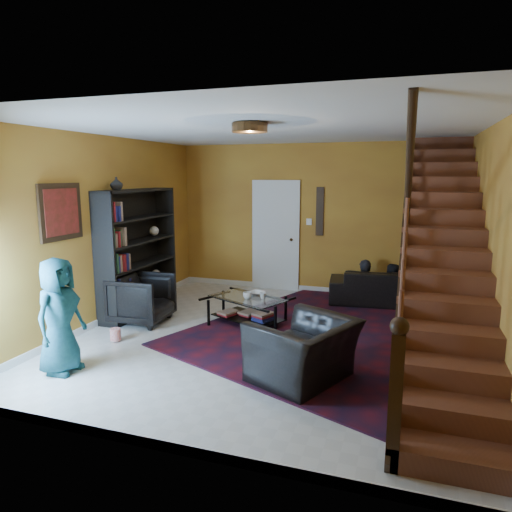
# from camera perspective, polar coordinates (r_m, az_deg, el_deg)

# --- Properties ---
(floor) EXTENTS (5.50, 5.50, 0.00)m
(floor) POSITION_cam_1_polar(r_m,az_deg,el_deg) (6.37, 1.69, -10.34)
(floor) COLOR beige
(floor) RESTS_ON ground
(room) EXTENTS (5.50, 5.50, 5.50)m
(room) POSITION_cam_1_polar(r_m,az_deg,el_deg) (7.98, -4.75, -5.72)
(room) COLOR gold
(room) RESTS_ON ground
(staircase) EXTENTS (0.95, 5.02, 3.18)m
(staircase) POSITION_cam_1_polar(r_m,az_deg,el_deg) (5.79, 22.31, 1.14)
(staircase) COLOR brown
(staircase) RESTS_ON floor
(bookshelf) EXTENTS (0.35, 1.80, 2.00)m
(bookshelf) POSITION_cam_1_polar(r_m,az_deg,el_deg) (7.64, -14.45, 0.31)
(bookshelf) COLOR black
(bookshelf) RESTS_ON floor
(door) EXTENTS (0.82, 0.05, 2.05)m
(door) POSITION_cam_1_polar(r_m,az_deg,el_deg) (8.86, 2.48, 2.34)
(door) COLOR silver
(door) RESTS_ON floor
(framed_picture) EXTENTS (0.04, 0.74, 0.74)m
(framed_picture) POSITION_cam_1_polar(r_m,az_deg,el_deg) (6.46, -23.23, 5.08)
(framed_picture) COLOR maroon
(framed_picture) RESTS_ON room
(wall_hanging) EXTENTS (0.14, 0.03, 0.90)m
(wall_hanging) POSITION_cam_1_polar(r_m,az_deg,el_deg) (8.61, 7.98, 5.54)
(wall_hanging) COLOR black
(wall_hanging) RESTS_ON room
(ceiling_fixture) EXTENTS (0.40, 0.40, 0.10)m
(ceiling_fixture) POSITION_cam_1_polar(r_m,az_deg,el_deg) (5.23, -0.78, 15.76)
(ceiling_fixture) COLOR #3F2814
(ceiling_fixture) RESTS_ON room
(rug) EXTENTS (4.86, 5.15, 0.02)m
(rug) POSITION_cam_1_polar(r_m,az_deg,el_deg) (6.63, 10.36, -9.58)
(rug) COLOR #480C16
(rug) RESTS_ON floor
(sofa) EXTENTS (2.15, 1.04, 0.61)m
(sofa) POSITION_cam_1_polar(r_m,az_deg,el_deg) (8.25, 16.49, -3.77)
(sofa) COLOR black
(sofa) RESTS_ON floor
(armchair_left) EXTENTS (0.85, 0.83, 0.74)m
(armchair_left) POSITION_cam_1_polar(r_m,az_deg,el_deg) (7.16, -14.05, -5.20)
(armchair_left) COLOR black
(armchair_left) RESTS_ON floor
(armchair_right) EXTENTS (1.27, 1.34, 0.68)m
(armchair_right) POSITION_cam_1_polar(r_m,az_deg,el_deg) (5.09, 5.97, -11.70)
(armchair_right) COLOR black
(armchair_right) RESTS_ON floor
(person_adult_a) EXTENTS (0.47, 0.34, 1.21)m
(person_adult_a) POSITION_cam_1_polar(r_m,az_deg,el_deg) (8.35, 13.34, -4.50)
(person_adult_a) COLOR black
(person_adult_a) RESTS_ON sofa
(person_adult_b) EXTENTS (0.57, 0.45, 1.16)m
(person_adult_b) POSITION_cam_1_polar(r_m,az_deg,el_deg) (8.34, 16.44, -4.85)
(person_adult_b) COLOR black
(person_adult_b) RESTS_ON sofa
(person_child) EXTENTS (0.43, 0.66, 1.33)m
(person_child) POSITION_cam_1_polar(r_m,az_deg,el_deg) (5.62, -23.40, -6.85)
(person_child) COLOR #195661
(person_child) RESTS_ON armchair_left
(coffee_table) EXTENTS (1.25, 1.03, 0.42)m
(coffee_table) POSITION_cam_1_polar(r_m,az_deg,el_deg) (6.89, -1.04, -6.66)
(coffee_table) COLOR black
(coffee_table) RESTS_ON floor
(cup_a) EXTENTS (0.15, 0.15, 0.10)m
(cup_a) POSITION_cam_1_polar(r_m,az_deg,el_deg) (6.75, -1.06, -4.96)
(cup_a) COLOR #999999
(cup_a) RESTS_ON coffee_table
(cup_b) EXTENTS (0.10, 0.10, 0.09)m
(cup_b) POSITION_cam_1_polar(r_m,az_deg,el_deg) (6.78, 0.86, -4.98)
(cup_b) COLOR #999999
(cup_b) RESTS_ON coffee_table
(bowl) EXTENTS (0.27, 0.27, 0.06)m
(bowl) POSITION_cam_1_polar(r_m,az_deg,el_deg) (6.96, 0.13, -4.71)
(bowl) COLOR #999999
(bowl) RESTS_ON coffee_table
(vase) EXTENTS (0.18, 0.18, 0.19)m
(vase) POSITION_cam_1_polar(r_m,az_deg,el_deg) (7.13, -17.05, 8.64)
(vase) COLOR #999999
(vase) RESTS_ON bookshelf
(popcorn_bucket) EXTENTS (0.15, 0.15, 0.16)m
(popcorn_bucket) POSITION_cam_1_polar(r_m,az_deg,el_deg) (6.53, -17.16, -9.34)
(popcorn_bucket) COLOR red
(popcorn_bucket) RESTS_ON rug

